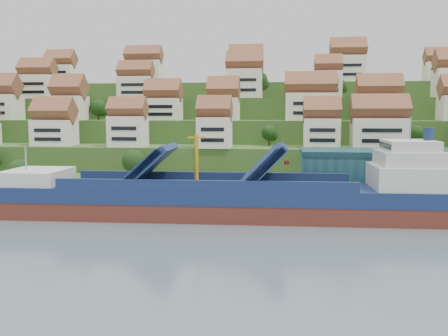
# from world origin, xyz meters

# --- Properties ---
(ground) EXTENTS (300.00, 300.00, 0.00)m
(ground) POSITION_xyz_m (0.00, 0.00, 0.00)
(ground) COLOR slate
(ground) RESTS_ON ground
(quay) EXTENTS (180.00, 14.00, 2.20)m
(quay) POSITION_xyz_m (20.00, 15.00, 1.10)
(quay) COLOR gray
(quay) RESTS_ON ground
(hillside) EXTENTS (260.00, 128.00, 31.00)m
(hillside) POSITION_xyz_m (0.00, 103.55, 10.66)
(hillside) COLOR #2D4C1E
(hillside) RESTS_ON ground
(hillside_village) EXTENTS (158.13, 64.14, 29.28)m
(hillside_village) POSITION_xyz_m (1.93, 60.68, 24.36)
(hillside_village) COLOR white
(hillside_village) RESTS_ON ground
(hillside_trees) EXTENTS (139.59, 62.30, 31.62)m
(hillside_trees) POSITION_xyz_m (-19.62, 42.17, 15.50)
(hillside_trees) COLOR #1B3B13
(hillside_trees) RESTS_ON ground
(warehouse) EXTENTS (60.00, 15.00, 10.00)m
(warehouse) POSITION_xyz_m (52.00, 17.00, 7.20)
(warehouse) COLOR #235660
(warehouse) RESTS_ON quay
(flagpole) EXTENTS (1.28, 0.16, 8.00)m
(flagpole) POSITION_xyz_m (18.11, 10.00, 6.88)
(flagpole) COLOR gray
(flagpole) RESTS_ON quay
(cargo_ship) EXTENTS (87.70, 16.42, 19.48)m
(cargo_ship) POSITION_xyz_m (8.12, -1.26, 3.62)
(cargo_ship) COLOR #5D261C
(cargo_ship) RESTS_ON ground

